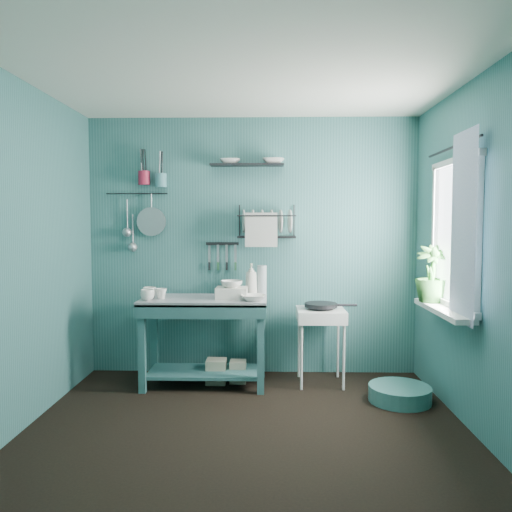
{
  "coord_description": "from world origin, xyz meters",
  "views": [
    {
      "loc": [
        0.15,
        -3.38,
        1.48
      ],
      "look_at": [
        0.05,
        0.85,
        1.2
      ],
      "focal_mm": 35.0,
      "sensor_mm": 36.0,
      "label": 1
    }
  ],
  "objects_px": {
    "mug_right": "(149,292)",
    "potted_plant": "(432,274)",
    "mug_left": "(147,295)",
    "work_counter": "(205,341)",
    "dish_rack": "(267,221)",
    "wash_tub": "(232,293)",
    "frying_pan": "(321,305)",
    "mug_mid": "(161,294)",
    "storage_tin_large": "(216,371)",
    "hotplate_stand": "(320,346)",
    "storage_tin_small": "(238,371)",
    "floor_basin": "(400,394)",
    "soap_bottle": "(251,279)",
    "water_bottle": "(262,280)",
    "utensil_cup_magenta": "(144,178)",
    "utensil_cup_teal": "(161,180)",
    "colander": "(151,222)"
  },
  "relations": [
    {
      "from": "wash_tub",
      "to": "mug_right",
      "type": "bearing_deg",
      "value": 178.47
    },
    {
      "from": "mug_mid",
      "to": "floor_basin",
      "type": "distance_m",
      "value": 2.22
    },
    {
      "from": "mug_left",
      "to": "mug_right",
      "type": "relative_size",
      "value": 1.0
    },
    {
      "from": "dish_rack",
      "to": "storage_tin_small",
      "type": "xyz_separation_m",
      "value": [
        -0.26,
        -0.2,
        -1.4
      ]
    },
    {
      "from": "utensil_cup_magenta",
      "to": "water_bottle",
      "type": "bearing_deg",
      "value": -5.62
    },
    {
      "from": "work_counter",
      "to": "floor_basin",
      "type": "height_order",
      "value": "work_counter"
    },
    {
      "from": "potted_plant",
      "to": "storage_tin_large",
      "type": "height_order",
      "value": "potted_plant"
    },
    {
      "from": "hotplate_stand",
      "to": "colander",
      "type": "bearing_deg",
      "value": 161.55
    },
    {
      "from": "storage_tin_small",
      "to": "floor_basin",
      "type": "xyz_separation_m",
      "value": [
        1.37,
        -0.47,
        -0.04
      ]
    },
    {
      "from": "floor_basin",
      "to": "mug_left",
      "type": "bearing_deg",
      "value": 173.86
    },
    {
      "from": "potted_plant",
      "to": "storage_tin_large",
      "type": "relative_size",
      "value": 2.13
    },
    {
      "from": "potted_plant",
      "to": "hotplate_stand",
      "type": "bearing_deg",
      "value": 153.69
    },
    {
      "from": "work_counter",
      "to": "hotplate_stand",
      "type": "relative_size",
      "value": 1.63
    },
    {
      "from": "mug_left",
      "to": "frying_pan",
      "type": "distance_m",
      "value": 1.56
    },
    {
      "from": "mug_left",
      "to": "hotplate_stand",
      "type": "bearing_deg",
      "value": 8.39
    },
    {
      "from": "storage_tin_large",
      "to": "storage_tin_small",
      "type": "height_order",
      "value": "storage_tin_large"
    },
    {
      "from": "work_counter",
      "to": "utensil_cup_teal",
      "type": "relative_size",
      "value": 8.71
    },
    {
      "from": "mug_mid",
      "to": "frying_pan",
      "type": "bearing_deg",
      "value": 5.05
    },
    {
      "from": "mug_left",
      "to": "potted_plant",
      "type": "height_order",
      "value": "potted_plant"
    },
    {
      "from": "mug_right",
      "to": "water_bottle",
      "type": "distance_m",
      "value": 1.05
    },
    {
      "from": "floor_basin",
      "to": "hotplate_stand",
      "type": "bearing_deg",
      "value": 143.08
    },
    {
      "from": "dish_rack",
      "to": "colander",
      "type": "relative_size",
      "value": 1.96
    },
    {
      "from": "mug_right",
      "to": "storage_tin_large",
      "type": "relative_size",
      "value": 0.56
    },
    {
      "from": "work_counter",
      "to": "floor_basin",
      "type": "bearing_deg",
      "value": -3.07
    },
    {
      "from": "water_bottle",
      "to": "dish_rack",
      "type": "height_order",
      "value": "dish_rack"
    },
    {
      "from": "utensil_cup_magenta",
      "to": "utensil_cup_teal",
      "type": "bearing_deg",
      "value": 0.0
    },
    {
      "from": "frying_pan",
      "to": "mug_left",
      "type": "bearing_deg",
      "value": -171.61
    },
    {
      "from": "hotplate_stand",
      "to": "work_counter",
      "type": "bearing_deg",
      "value": 175.46
    },
    {
      "from": "potted_plant",
      "to": "soap_bottle",
      "type": "bearing_deg",
      "value": 159.64
    },
    {
      "from": "work_counter",
      "to": "dish_rack",
      "type": "height_order",
      "value": "dish_rack"
    },
    {
      "from": "mug_mid",
      "to": "storage_tin_large",
      "type": "relative_size",
      "value": 0.45
    },
    {
      "from": "mug_right",
      "to": "storage_tin_large",
      "type": "xyz_separation_m",
      "value": [
        0.6,
        0.05,
        -0.74
      ]
    },
    {
      "from": "soap_bottle",
      "to": "frying_pan",
      "type": "relative_size",
      "value": 1.0
    },
    {
      "from": "mug_right",
      "to": "potted_plant",
      "type": "xyz_separation_m",
      "value": [
        2.43,
        -0.36,
        0.21
      ]
    },
    {
      "from": "frying_pan",
      "to": "potted_plant",
      "type": "height_order",
      "value": "potted_plant"
    },
    {
      "from": "hotplate_stand",
      "to": "dish_rack",
      "type": "height_order",
      "value": "dish_rack"
    },
    {
      "from": "utensil_cup_magenta",
      "to": "colander",
      "type": "height_order",
      "value": "utensil_cup_magenta"
    },
    {
      "from": "hotplate_stand",
      "to": "dish_rack",
      "type": "relative_size",
      "value": 1.26
    },
    {
      "from": "dish_rack",
      "to": "mug_right",
      "type": "bearing_deg",
      "value": -164.7
    },
    {
      "from": "water_bottle",
      "to": "frying_pan",
      "type": "bearing_deg",
      "value": -15.67
    },
    {
      "from": "potted_plant",
      "to": "floor_basin",
      "type": "distance_m",
      "value": 1.03
    },
    {
      "from": "mug_left",
      "to": "wash_tub",
      "type": "height_order",
      "value": "wash_tub"
    },
    {
      "from": "mug_left",
      "to": "work_counter",
      "type": "bearing_deg",
      "value": 18.43
    },
    {
      "from": "utensil_cup_teal",
      "to": "floor_basin",
      "type": "xyz_separation_m",
      "value": [
        2.13,
        -0.72,
        -1.83
      ]
    },
    {
      "from": "work_counter",
      "to": "storage_tin_small",
      "type": "distance_m",
      "value": 0.43
    },
    {
      "from": "floor_basin",
      "to": "water_bottle",
      "type": "bearing_deg",
      "value": 152.09
    },
    {
      "from": "frying_pan",
      "to": "storage_tin_small",
      "type": "xyz_separation_m",
      "value": [
        -0.76,
        0.01,
        -0.63
      ]
    },
    {
      "from": "utensil_cup_magenta",
      "to": "storage_tin_large",
      "type": "bearing_deg",
      "value": -21.49
    },
    {
      "from": "mug_mid",
      "to": "utensil_cup_magenta",
      "type": "relative_size",
      "value": 0.77
    },
    {
      "from": "mug_left",
      "to": "hotplate_stand",
      "type": "xyz_separation_m",
      "value": [
        1.54,
        0.23,
        -0.5
      ]
    }
  ]
}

